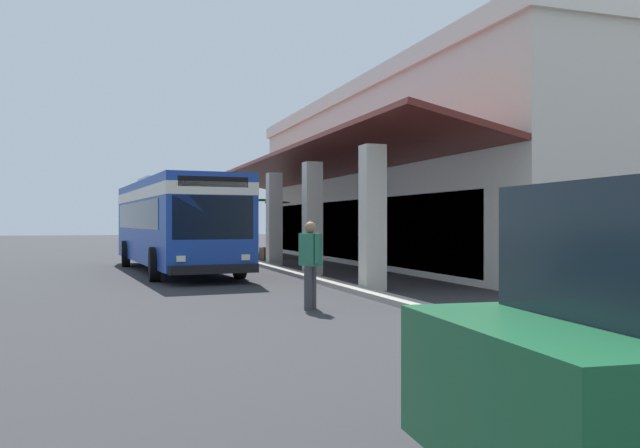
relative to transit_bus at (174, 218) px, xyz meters
name	(u,v)px	position (x,y,z in m)	size (l,w,h in m)	color
ground	(366,259)	(-4.77, 9.19, -1.85)	(120.00, 120.00, 0.00)	#2D2D30
curb_strip	(261,264)	(-2.08, 3.57, -1.79)	(30.09, 0.50, 0.12)	#9E998E
plaza_building	(473,179)	(-2.08, 13.19, 1.79)	(25.37, 15.79, 7.29)	beige
transit_bus	(174,218)	(0.00, 0.00, 0.00)	(11.39, 3.53, 3.34)	#193D9E
pedestrian	(310,260)	(10.90, 1.54, -0.87)	(0.69, 0.36, 1.74)	#38383D
potted_palm	(271,245)	(-6.18, 5.02, -1.21)	(1.75, 1.82, 2.82)	brown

